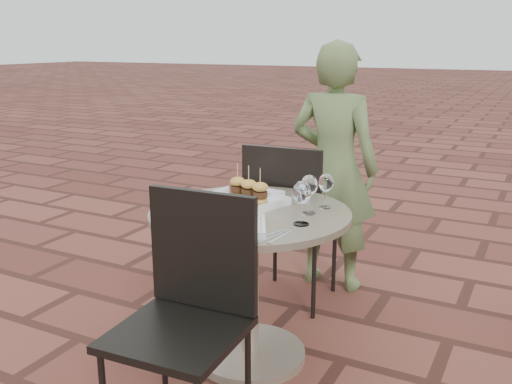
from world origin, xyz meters
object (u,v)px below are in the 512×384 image
at_px(cafe_table, 250,262).
at_px(plate_sliders, 249,196).
at_px(diner, 334,168).
at_px(plate_salmon, 244,195).
at_px(plate_tuna, 234,226).
at_px(chair_far, 288,213).
at_px(chair_near, 190,298).

distance_m(cafe_table, plate_sliders, 0.30).
height_order(cafe_table, diner, diner).
height_order(plate_salmon, plate_tuna, plate_salmon).
xyz_separation_m(chair_far, plate_tuna, (0.15, -0.86, 0.20)).
relative_size(plate_salmon, plate_tuna, 0.97).
relative_size(chair_near, plate_salmon, 2.88).
height_order(cafe_table, chair_near, chair_near).
relative_size(cafe_table, plate_tuna, 2.69).
bearing_deg(plate_sliders, chair_far, 92.90).
relative_size(cafe_table, plate_sliders, 2.54).
distance_m(chair_far, diner, 0.45).
bearing_deg(plate_salmon, plate_tuna, -66.48).
height_order(chair_near, plate_salmon, chair_near).
bearing_deg(chair_far, diner, -109.42).
bearing_deg(plate_tuna, cafe_table, 104.41).
bearing_deg(plate_tuna, plate_salmon, 113.52).
bearing_deg(chair_far, cafe_table, 94.33).
relative_size(plate_sliders, plate_tuna, 1.06).
xyz_separation_m(cafe_table, plate_salmon, (-0.11, 0.15, 0.27)).
bearing_deg(plate_sliders, plate_tuna, -71.01).
height_order(chair_far, chair_near, same).
xyz_separation_m(diner, plate_sliders, (-0.09, -0.90, 0.04)).
bearing_deg(cafe_table, chair_far, 97.57).
relative_size(chair_far, plate_salmon, 2.88).
xyz_separation_m(chair_near, plate_sliders, (-0.09, 0.64, 0.22)).
height_order(cafe_table, plate_sliders, plate_sliders).
relative_size(chair_far, diner, 0.63).
bearing_deg(cafe_table, plate_tuna, -75.59).
bearing_deg(chair_near, cafe_table, 91.13).
relative_size(diner, plate_tuna, 4.40).
distance_m(plate_salmon, plate_sliders, 0.09).
relative_size(chair_near, diner, 0.63).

